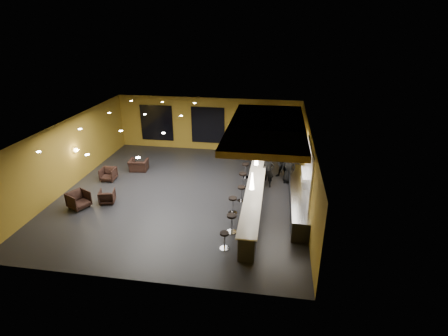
# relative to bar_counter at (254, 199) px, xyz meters

# --- Properties ---
(floor) EXTENTS (12.00, 13.00, 0.10)m
(floor) POSITION_rel_bar_counter_xyz_m (-3.65, 1.00, -0.55)
(floor) COLOR black
(floor) RESTS_ON ground
(ceiling) EXTENTS (12.00, 13.00, 0.10)m
(ceiling) POSITION_rel_bar_counter_xyz_m (-3.65, 1.00, 3.05)
(ceiling) COLOR black
(wall_back) EXTENTS (12.00, 0.10, 3.50)m
(wall_back) POSITION_rel_bar_counter_xyz_m (-3.65, 7.55, 1.25)
(wall_back) COLOR olive
(wall_back) RESTS_ON floor
(wall_front) EXTENTS (12.00, 0.10, 3.50)m
(wall_front) POSITION_rel_bar_counter_xyz_m (-3.65, -5.55, 1.25)
(wall_front) COLOR olive
(wall_front) RESTS_ON floor
(wall_left) EXTENTS (0.10, 13.00, 3.50)m
(wall_left) POSITION_rel_bar_counter_xyz_m (-9.70, 1.00, 1.25)
(wall_left) COLOR olive
(wall_left) RESTS_ON floor
(wall_right) EXTENTS (0.10, 13.00, 3.50)m
(wall_right) POSITION_rel_bar_counter_xyz_m (2.40, 1.00, 1.25)
(wall_right) COLOR olive
(wall_right) RESTS_ON floor
(wood_soffit) EXTENTS (3.60, 8.00, 0.28)m
(wood_soffit) POSITION_rel_bar_counter_xyz_m (0.35, 2.00, 2.86)
(wood_soffit) COLOR olive
(wood_soffit) RESTS_ON ceiling
(window_left) EXTENTS (2.20, 0.06, 2.40)m
(window_left) POSITION_rel_bar_counter_xyz_m (-7.15, 7.44, 1.20)
(window_left) COLOR black
(window_left) RESTS_ON wall_back
(window_center) EXTENTS (2.20, 0.06, 2.40)m
(window_center) POSITION_rel_bar_counter_xyz_m (-3.65, 7.44, 1.20)
(window_center) COLOR black
(window_center) RESTS_ON wall_back
(window_right) EXTENTS (2.20, 0.06, 2.40)m
(window_right) POSITION_rel_bar_counter_xyz_m (-0.65, 7.44, 1.20)
(window_right) COLOR black
(window_right) RESTS_ON wall_back
(tile_backsplash) EXTENTS (0.06, 3.20, 2.40)m
(tile_backsplash) POSITION_rel_bar_counter_xyz_m (2.31, 0.00, 1.50)
(tile_backsplash) COLOR white
(tile_backsplash) RESTS_ON wall_right
(bar_counter) EXTENTS (0.60, 8.00, 1.00)m
(bar_counter) POSITION_rel_bar_counter_xyz_m (0.00, 0.00, 0.00)
(bar_counter) COLOR black
(bar_counter) RESTS_ON floor
(bar_top) EXTENTS (0.78, 8.10, 0.05)m
(bar_top) POSITION_rel_bar_counter_xyz_m (0.00, 0.00, 0.52)
(bar_top) COLOR white
(bar_top) RESTS_ON bar_counter
(prep_counter) EXTENTS (0.70, 6.00, 0.86)m
(prep_counter) POSITION_rel_bar_counter_xyz_m (2.00, 0.50, -0.07)
(prep_counter) COLOR black
(prep_counter) RESTS_ON floor
(prep_top) EXTENTS (0.72, 6.00, 0.03)m
(prep_top) POSITION_rel_bar_counter_xyz_m (2.00, 0.50, 0.39)
(prep_top) COLOR silver
(prep_top) RESTS_ON prep_counter
(wall_shelf_lower) EXTENTS (0.30, 1.50, 0.03)m
(wall_shelf_lower) POSITION_rel_bar_counter_xyz_m (2.17, -0.20, 1.10)
(wall_shelf_lower) COLOR silver
(wall_shelf_lower) RESTS_ON wall_right
(wall_shelf_upper) EXTENTS (0.30, 1.50, 0.03)m
(wall_shelf_upper) POSITION_rel_bar_counter_xyz_m (2.17, -0.20, 1.55)
(wall_shelf_upper) COLOR silver
(wall_shelf_upper) RESTS_ON wall_right
(column) EXTENTS (0.60, 0.60, 3.50)m
(column) POSITION_rel_bar_counter_xyz_m (0.00, 4.60, 1.25)
(column) COLOR olive
(column) RESTS_ON floor
(wall_sconce) EXTENTS (0.22, 0.22, 0.22)m
(wall_sconce) POSITION_rel_bar_counter_xyz_m (-9.53, 1.50, 1.30)
(wall_sconce) COLOR #FFE5B2
(wall_sconce) RESTS_ON wall_left
(pendant_0) EXTENTS (0.20, 0.20, 0.70)m
(pendant_0) POSITION_rel_bar_counter_xyz_m (0.00, -2.00, 1.85)
(pendant_0) COLOR white
(pendant_0) RESTS_ON wood_soffit
(pendant_1) EXTENTS (0.20, 0.20, 0.70)m
(pendant_1) POSITION_rel_bar_counter_xyz_m (0.00, 0.50, 1.85)
(pendant_1) COLOR white
(pendant_1) RESTS_ON wood_soffit
(pendant_2) EXTENTS (0.20, 0.20, 0.70)m
(pendant_2) POSITION_rel_bar_counter_xyz_m (0.00, 3.00, 1.85)
(pendant_2) COLOR white
(pendant_2) RESTS_ON wood_soffit
(staff_a) EXTENTS (0.65, 0.44, 1.75)m
(staff_a) POSITION_rel_bar_counter_xyz_m (0.51, 2.42, 0.38)
(staff_a) COLOR black
(staff_a) RESTS_ON floor
(staff_b) EXTENTS (0.99, 0.88, 1.69)m
(staff_b) POSITION_rel_bar_counter_xyz_m (1.31, 3.62, 0.35)
(staff_b) COLOR black
(staff_b) RESTS_ON floor
(staff_c) EXTENTS (0.89, 0.68, 1.63)m
(staff_c) POSITION_rel_bar_counter_xyz_m (1.60, 3.09, 0.31)
(staff_c) COLOR black
(staff_c) RESTS_ON floor
(armchair_a) EXTENTS (1.15, 1.14, 0.79)m
(armchair_a) POSITION_rel_bar_counter_xyz_m (-8.09, -1.17, -0.11)
(armchair_a) COLOR black
(armchair_a) RESTS_ON floor
(armchair_b) EXTENTS (0.85, 0.87, 0.65)m
(armchair_b) POSITION_rel_bar_counter_xyz_m (-7.00, -0.53, -0.18)
(armchair_b) COLOR black
(armchair_b) RESTS_ON floor
(armchair_c) EXTENTS (0.78, 0.81, 0.71)m
(armchair_c) POSITION_rel_bar_counter_xyz_m (-8.09, 1.85, -0.15)
(armchair_c) COLOR black
(armchair_c) RESTS_ON floor
(armchair_d) EXTENTS (1.11, 1.00, 0.67)m
(armchair_d) POSITION_rel_bar_counter_xyz_m (-6.95, 3.36, -0.16)
(armchair_d) COLOR black
(armchair_d) RESTS_ON floor
(bar_stool_0) EXTENTS (0.37, 0.37, 0.73)m
(bar_stool_0) POSITION_rel_bar_counter_xyz_m (-0.89, -3.28, -0.03)
(bar_stool_0) COLOR silver
(bar_stool_0) RESTS_ON floor
(bar_stool_1) EXTENTS (0.42, 0.42, 0.83)m
(bar_stool_1) POSITION_rel_bar_counter_xyz_m (-0.77, -2.13, 0.03)
(bar_stool_1) COLOR silver
(bar_stool_1) RESTS_ON floor
(bar_stool_2) EXTENTS (0.40, 0.40, 0.79)m
(bar_stool_2) POSITION_rel_bar_counter_xyz_m (-0.93, -0.58, 0.01)
(bar_stool_2) COLOR silver
(bar_stool_2) RESTS_ON floor
(bar_stool_3) EXTENTS (0.39, 0.39, 0.78)m
(bar_stool_3) POSITION_rel_bar_counter_xyz_m (-0.66, 0.60, -0.00)
(bar_stool_3) COLOR silver
(bar_stool_3) RESTS_ON floor
(bar_stool_4) EXTENTS (0.41, 0.41, 0.82)m
(bar_stool_4) POSITION_rel_bar_counter_xyz_m (-0.76, 2.08, 0.02)
(bar_stool_4) COLOR silver
(bar_stool_4) RESTS_ON floor
(bar_stool_5) EXTENTS (0.42, 0.42, 0.83)m
(bar_stool_5) POSITION_rel_bar_counter_xyz_m (-0.73, 3.34, 0.03)
(bar_stool_5) COLOR silver
(bar_stool_5) RESTS_ON floor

